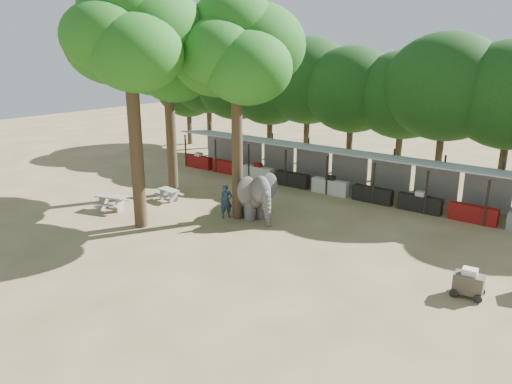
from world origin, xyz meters
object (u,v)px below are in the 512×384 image
Objects in this scene: yard_tree_left at (168,56)px; yard_tree_center at (130,35)px; picnic_table_near at (112,201)px; yard_tree_back at (237,50)px; handler at (226,201)px; cart_front at (469,283)px; picnic_table_far at (169,193)px; elephant at (253,196)px.

yard_tree_left is 5.92m from yard_tree_center.
yard_tree_center is 9.25m from picnic_table_near.
yard_tree_back is 6.32× the size of handler.
picnic_table_near is at bearing 170.92° from yard_tree_center.
picnic_table_near is 1.70× the size of cart_front.
picnic_table_far is (-4.70, 0.24, -0.45)m from handler.
picnic_table_near is at bearing 179.35° from cart_front.
picnic_table_far is (-5.05, -0.33, -8.10)m from yard_tree_back.
yard_tree_back is 10.70m from picnic_table_near.
yard_tree_left is 19.99m from cart_front.
yard_tree_left is 9.37m from handler.
yard_tree_back reaches higher than picnic_table_far.
picnic_table_near is (-6.18, -3.49, -8.00)m from yard_tree_back.
yard_tree_left is at bearing 133.01° from picnic_table_far.
yard_tree_center is at bearing 177.73° from handler.
yard_tree_center is 7.98× the size of picnic_table_far.
elephant is at bearing 47.97° from yard_tree_center.
cart_front is (17.31, -1.40, 0.09)m from picnic_table_far.
picnic_table_near is at bearing -92.36° from yard_tree_left.
yard_tree_center is at bearing -59.04° from yard_tree_left.
elephant is at bearing 15.22° from yard_tree_back.
yard_tree_back is 9.57× the size of cart_front.
yard_tree_center is at bearing -26.34° from picnic_table_near.
elephant is at bearing 10.70° from picnic_table_near.
handler is at bearing -121.49° from yard_tree_back.
yard_tree_left reaches higher than cart_front.
yard_tree_center reaches higher than yard_tree_left.
handler reaches higher than picnic_table_near.
cart_front is (12.27, -1.72, -8.00)m from yard_tree_back.
handler is 1.52× the size of cart_front.
yard_tree_back is at bearing 3.92° from handler.
picnic_table_far is at bearing -54.34° from yard_tree_left.
cart_front is at bearing -59.85° from handler.
yard_tree_center reaches higher than yard_tree_back.
yard_tree_back is at bearing 165.88° from cart_front.
yard_tree_back reaches higher than cart_front.
yard_tree_back is at bearing -9.46° from yard_tree_left.
yard_tree_back is 7.67m from handler.
yard_tree_left is 9.77m from elephant.
yard_tree_center is 5.04m from yard_tree_back.
cart_front is (15.26, 2.28, -8.67)m from yard_tree_center.
yard_tree_back is 5.62× the size of picnic_table_near.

